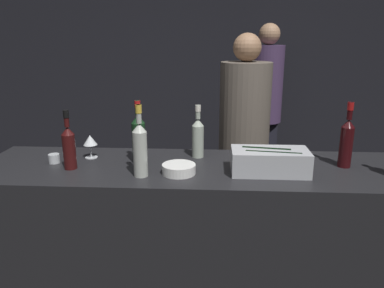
% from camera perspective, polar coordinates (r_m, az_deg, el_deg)
% --- Properties ---
extents(wall_back_chalkboard, '(6.40, 0.06, 2.80)m').
position_cam_1_polar(wall_back_chalkboard, '(4.33, 1.80, 11.88)').
color(wall_back_chalkboard, black).
rests_on(wall_back_chalkboard, ground_plane).
extents(bar_counter, '(2.40, 0.66, 1.01)m').
position_cam_1_polar(bar_counter, '(2.31, -0.05, -15.35)').
color(bar_counter, black).
rests_on(bar_counter, ground_plane).
extents(ice_bin_with_bottles, '(0.40, 0.20, 0.13)m').
position_cam_1_polar(ice_bin_with_bottles, '(2.01, 11.75, -2.45)').
color(ice_bin_with_bottles, '#B7BABF').
rests_on(ice_bin_with_bottles, bar_counter).
extents(bowl_white, '(0.18, 0.18, 0.05)m').
position_cam_1_polar(bowl_white, '(1.97, -2.01, -3.78)').
color(bowl_white, white).
rests_on(bowl_white, bar_counter).
extents(wine_glass, '(0.08, 0.08, 0.14)m').
position_cam_1_polar(wine_glass, '(2.29, -15.26, 0.44)').
color(wine_glass, silver).
rests_on(wine_glass, bar_counter).
extents(candle_votive, '(0.06, 0.06, 0.05)m').
position_cam_1_polar(candle_votive, '(2.28, -20.27, -2.08)').
color(candle_votive, silver).
rests_on(candle_votive, bar_counter).
extents(red_wine_bottle_burgundy, '(0.08, 0.08, 0.36)m').
position_cam_1_polar(red_wine_bottle_burgundy, '(2.14, -8.13, 1.05)').
color(red_wine_bottle_burgundy, '#143319').
rests_on(red_wine_bottle_burgundy, bar_counter).
extents(white_wine_bottle, '(0.07, 0.07, 0.32)m').
position_cam_1_polar(white_wine_bottle, '(2.22, 0.90, 1.26)').
color(white_wine_bottle, '#9EA899').
rests_on(white_wine_bottle, bar_counter).
extents(red_wine_bottle_black_foil, '(0.07, 0.07, 0.33)m').
position_cam_1_polar(red_wine_bottle_black_foil, '(2.12, -18.26, -0.23)').
color(red_wine_bottle_black_foil, '#380F0F').
rests_on(red_wine_bottle_black_foil, bar_counter).
extents(red_wine_bottle_tall, '(0.07, 0.07, 0.36)m').
position_cam_1_polar(red_wine_bottle_tall, '(2.21, 22.49, 0.47)').
color(red_wine_bottle_tall, black).
rests_on(red_wine_bottle_tall, bar_counter).
extents(rose_wine_bottle, '(0.07, 0.07, 0.37)m').
position_cam_1_polar(rose_wine_bottle, '(1.92, -7.93, -0.54)').
color(rose_wine_bottle, '#B2B7AD').
rests_on(rose_wine_bottle, bar_counter).
extents(person_in_hoodie, '(0.39, 0.39, 1.74)m').
position_cam_1_polar(person_in_hoodie, '(2.96, 7.91, 1.30)').
color(person_in_hoodie, black).
rests_on(person_in_hoodie, ground_plane).
extents(person_blond_tee, '(0.32, 0.32, 1.84)m').
position_cam_1_polar(person_blond_tee, '(3.97, 11.17, 6.04)').
color(person_blond_tee, black).
rests_on(person_blond_tee, ground_plane).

